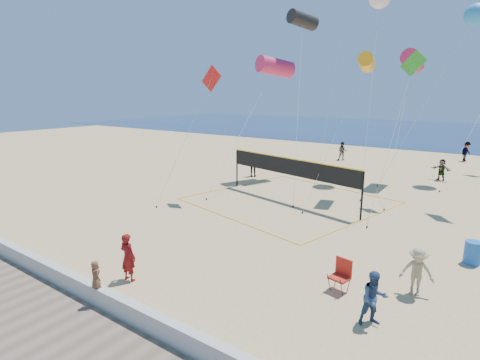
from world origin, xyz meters
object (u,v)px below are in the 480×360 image
Objects in this scene: woman at (128,257)px; trash_barrel at (473,253)px; camp_chair at (341,273)px; volleyball_net at (290,171)px.

woman reaches higher than trash_barrel.
camp_chair is 5.90m from trash_barrel.
trash_barrel is at bearing -6.96° from volleyball_net.
trash_barrel is (3.39, 4.83, -0.17)m from camp_chair.
woman is 0.14× the size of volleyball_net.
volleyball_net is (-9.77, 3.63, 1.38)m from trash_barrel.
volleyball_net is at bearing 138.63° from camp_chair.
trash_barrel is 10.51m from volleyball_net.
volleyball_net is (-0.09, 12.03, 0.97)m from woman.
camp_chair is 0.10× the size of volleyball_net.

